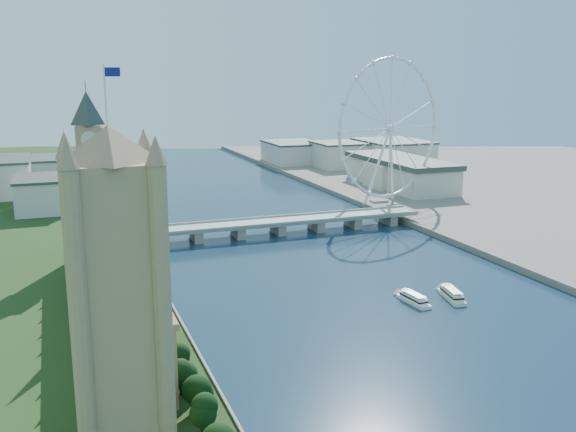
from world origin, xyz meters
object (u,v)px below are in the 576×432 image
london_eye (390,129)px  tour_boat_far (451,299)px  victoria_tower (117,282)px  tour_boat_near (413,303)px

london_eye → tour_boat_far: london_eye is taller
victoria_tower → tour_boat_far: bearing=25.7°
victoria_tower → london_eye: (254.98, 300.08, 13.03)m
victoria_tower → tour_boat_far: 198.76m
tour_boat_near → tour_boat_far: size_ratio=0.94×
victoria_tower → tour_boat_far: victoria_tower is taller
london_eye → victoria_tower: bearing=-130.4°
victoria_tower → tour_boat_near: victoria_tower is taller
tour_boat_far → london_eye: bearing=81.1°
tour_boat_far → victoria_tower: bearing=-142.3°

